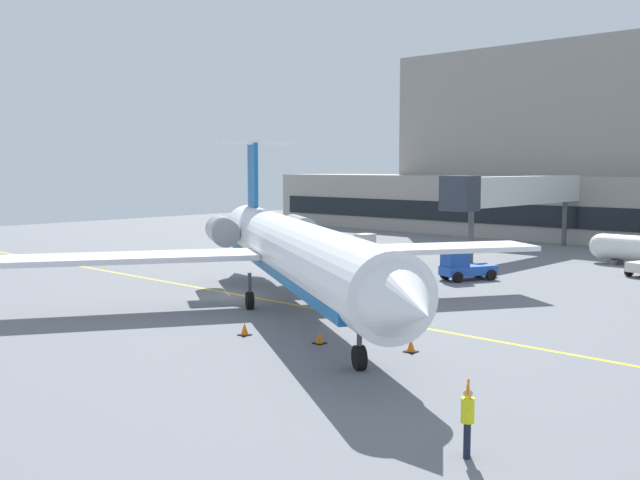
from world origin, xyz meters
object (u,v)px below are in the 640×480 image
belt_loader (361,248)px  fuel_tank (640,249)px  baggage_tug (464,267)px  regional_jet (290,249)px  marshaller (467,419)px

belt_loader → fuel_tank: (17.42, 11.47, 0.34)m
baggage_tug → belt_loader: 12.06m
belt_loader → fuel_tank: 20.86m
baggage_tug → fuel_tank: 16.06m
regional_jet → marshaller: bearing=-31.9°
regional_jet → marshaller: regional_jet is taller
regional_jet → fuel_tank: size_ratio=4.06×
baggage_tug → fuel_tank: bearing=68.5°
belt_loader → fuel_tank: fuel_tank is taller
regional_jet → baggage_tug: 14.90m
baggage_tug → belt_loader: bearing=163.2°
baggage_tug → marshaller: (15.68, -25.20, 0.11)m
regional_jet → baggage_tug: regional_jet is taller
regional_jet → baggage_tug: bearing=85.2°
marshaller → fuel_tank: bearing=103.7°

